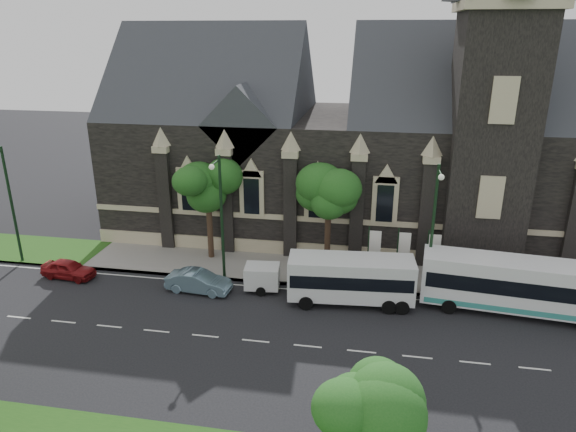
% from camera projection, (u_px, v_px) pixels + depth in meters
% --- Properties ---
extents(ground, '(160.00, 160.00, 0.00)m').
position_uv_depth(ground, '(256.00, 341.00, 29.32)').
color(ground, black).
rests_on(ground, ground).
extents(sidewalk, '(80.00, 5.00, 0.15)m').
position_uv_depth(sidewalk, '(285.00, 269.00, 38.10)').
color(sidewalk, gray).
rests_on(sidewalk, ground).
extents(museum, '(40.00, 17.70, 29.90)m').
position_uv_depth(museum, '(364.00, 138.00, 43.13)').
color(museum, black).
rests_on(museum, ground).
extents(tree_park_east, '(3.40, 3.40, 6.28)m').
position_uv_depth(tree_park_east, '(363.00, 393.00, 18.11)').
color(tree_park_east, black).
rests_on(tree_park_east, ground).
extents(tree_walk_right, '(4.08, 4.08, 7.80)m').
position_uv_depth(tree_walk_right, '(332.00, 192.00, 36.76)').
color(tree_walk_right, black).
rests_on(tree_walk_right, ground).
extents(tree_walk_left, '(3.91, 3.91, 7.64)m').
position_uv_depth(tree_walk_left, '(211.00, 187.00, 38.23)').
color(tree_walk_left, black).
rests_on(tree_walk_left, ground).
extents(street_lamp_near, '(0.36, 1.88, 9.00)m').
position_uv_depth(street_lamp_near, '(433.00, 225.00, 32.55)').
color(street_lamp_near, black).
rests_on(street_lamp_near, ground).
extents(street_lamp_mid, '(0.36, 1.88, 9.00)m').
position_uv_depth(street_lamp_mid, '(221.00, 212.00, 34.81)').
color(street_lamp_mid, black).
rests_on(street_lamp_mid, ground).
extents(street_lamp_far, '(0.36, 1.88, 9.00)m').
position_uv_depth(street_lamp_far, '(9.00, 200.00, 37.39)').
color(street_lamp_far, black).
rests_on(street_lamp_far, ground).
extents(banner_flag_left, '(0.90, 0.10, 4.00)m').
position_uv_depth(banner_flag_left, '(372.00, 248.00, 35.84)').
color(banner_flag_left, black).
rests_on(banner_flag_left, ground).
extents(banner_flag_center, '(0.90, 0.10, 4.00)m').
position_uv_depth(banner_flag_center, '(402.00, 250.00, 35.52)').
color(banner_flag_center, black).
rests_on(banner_flag_center, ground).
extents(banner_flag_right, '(0.90, 0.10, 4.00)m').
position_uv_depth(banner_flag_right, '(431.00, 252.00, 35.19)').
color(banner_flag_right, black).
rests_on(banner_flag_right, ground).
extents(tour_coach, '(12.18, 3.79, 3.50)m').
position_uv_depth(tour_coach, '(523.00, 286.00, 31.63)').
color(tour_coach, silver).
rests_on(tour_coach, ground).
extents(shuttle_bus, '(8.15, 3.31, 3.08)m').
position_uv_depth(shuttle_bus, '(351.00, 277.00, 32.97)').
color(shuttle_bus, silver).
rests_on(shuttle_bus, ground).
extents(box_trailer, '(3.40, 2.00, 1.78)m').
position_uv_depth(box_trailer, '(262.00, 276.00, 34.80)').
color(box_trailer, silver).
rests_on(box_trailer, ground).
extents(sedan, '(4.54, 1.91, 1.46)m').
position_uv_depth(sedan, '(198.00, 282.00, 34.70)').
color(sedan, slate).
rests_on(sedan, ground).
extents(car_far_red, '(4.03, 1.93, 1.33)m').
position_uv_depth(car_far_red, '(68.00, 269.00, 36.67)').
color(car_far_red, maroon).
rests_on(car_far_red, ground).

